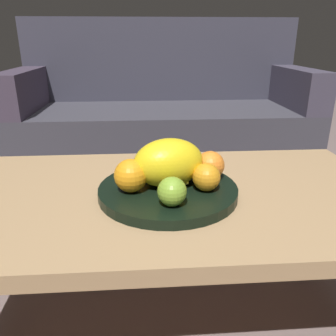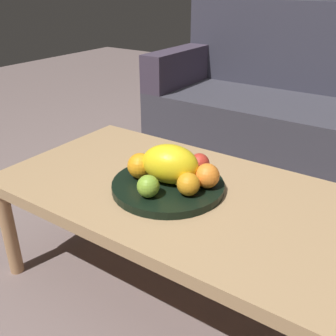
% 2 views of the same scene
% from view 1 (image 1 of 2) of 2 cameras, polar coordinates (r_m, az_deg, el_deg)
% --- Properties ---
extents(ground_plane, '(8.00, 8.00, 0.00)m').
position_cam_1_polar(ground_plane, '(1.14, 1.13, -22.58)').
color(ground_plane, '#74625F').
extents(coffee_table, '(1.17, 0.65, 0.40)m').
position_cam_1_polar(coffee_table, '(0.93, 1.29, -6.20)').
color(coffee_table, tan).
rests_on(coffee_table, ground_plane).
extents(couch, '(1.70, 0.70, 0.90)m').
position_cam_1_polar(couch, '(2.12, -0.85, 7.94)').
color(couch, '#393841').
rests_on(couch, ground_plane).
extents(fruit_bowl, '(0.36, 0.36, 0.03)m').
position_cam_1_polar(fruit_bowl, '(0.88, 0.00, -3.80)').
color(fruit_bowl, black).
rests_on(fruit_bowl, coffee_table).
extents(melon_large_front, '(0.21, 0.16, 0.12)m').
position_cam_1_polar(melon_large_front, '(0.86, 0.09, 0.92)').
color(melon_large_front, yellow).
rests_on(melon_large_front, fruit_bowl).
extents(orange_front, '(0.08, 0.08, 0.08)m').
position_cam_1_polar(orange_front, '(0.91, 7.06, 0.46)').
color(orange_front, orange).
rests_on(orange_front, fruit_bowl).
extents(orange_left, '(0.08, 0.08, 0.08)m').
position_cam_1_polar(orange_left, '(0.84, -6.24, -1.26)').
color(orange_left, orange).
rests_on(orange_left, fruit_bowl).
extents(orange_right, '(0.07, 0.07, 0.07)m').
position_cam_1_polar(orange_right, '(0.85, 6.44, -1.52)').
color(orange_right, orange).
rests_on(orange_right, fruit_bowl).
extents(orange_back, '(0.07, 0.07, 0.07)m').
position_cam_1_polar(orange_back, '(0.95, -3.27, 1.32)').
color(orange_back, orange).
rests_on(orange_back, fruit_bowl).
extents(apple_front, '(0.07, 0.07, 0.07)m').
position_cam_1_polar(apple_front, '(0.77, 0.67, -3.95)').
color(apple_front, '#80AE33').
rests_on(apple_front, fruit_bowl).
extents(apple_left, '(0.07, 0.07, 0.07)m').
position_cam_1_polar(apple_left, '(0.97, 2.26, 1.57)').
color(apple_left, red).
rests_on(apple_left, fruit_bowl).
extents(banana_bunch, '(0.16, 0.14, 0.06)m').
position_cam_1_polar(banana_bunch, '(0.90, 1.08, -0.63)').
color(banana_bunch, yellow).
rests_on(banana_bunch, fruit_bowl).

